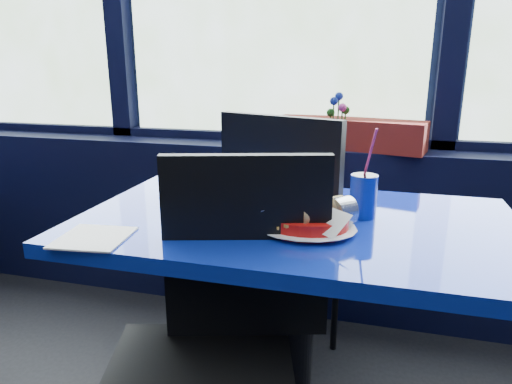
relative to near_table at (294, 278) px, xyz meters
name	(u,v)px	position (x,y,z in m)	size (l,w,h in m)	color
window_sill	(265,224)	(-0.30, 0.87, -0.17)	(5.00, 0.26, 0.80)	black
near_table	(294,278)	(0.00, 0.00, 0.00)	(1.20, 0.70, 0.75)	black
chair_near_front	(219,332)	(-0.12, -0.29, -0.02)	(0.54, 0.54, 0.96)	black
chair_near_back	(273,231)	(-0.14, 0.32, 0.01)	(0.58, 0.58, 1.01)	black
planter_box	(349,133)	(0.08, 0.86, 0.30)	(0.65, 0.16, 0.13)	maroon
flower_vase	(337,132)	(0.03, 0.82, 0.31)	(0.14, 0.15, 0.24)	silver
food_basket	(307,220)	(0.05, -0.09, 0.21)	(0.28, 0.28, 0.09)	red
ketchup_bottle	(320,164)	(0.03, 0.28, 0.28)	(0.06, 0.06, 0.22)	red
soda_cup	(363,195)	(0.18, 0.06, 0.24)	(0.07, 0.07, 0.25)	#0E249B
napkin	(94,238)	(-0.45, -0.28, 0.18)	(0.16, 0.16, 0.00)	white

